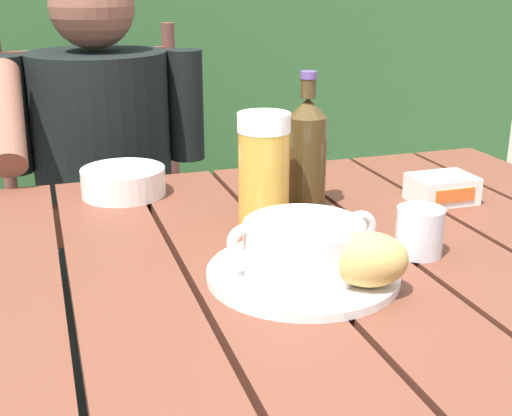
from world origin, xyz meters
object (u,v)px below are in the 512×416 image
(beer_bottle, at_px, (307,151))
(butter_tub, at_px, (442,189))
(chair_near_diner, at_px, (104,230))
(beer_glass, at_px, (264,170))
(table_knife, at_px, (377,248))
(soup_bowl, at_px, (303,245))
(water_glass_small, at_px, (419,231))
(person_eating, at_px, (105,177))
(bread_roll, at_px, (368,259))
(diner_bowl, at_px, (123,182))
(serving_plate, at_px, (303,273))

(beer_bottle, height_order, butter_tub, beer_bottle)
(chair_near_diner, xyz_separation_m, beer_bottle, (0.30, -0.71, 0.37))
(chair_near_diner, height_order, beer_glass, chair_near_diner)
(chair_near_diner, height_order, table_knife, chair_near_diner)
(soup_bowl, bearing_deg, butter_tub, 32.11)
(beer_glass, height_order, table_knife, beer_glass)
(soup_bowl, bearing_deg, water_glass_small, 6.94)
(soup_bowl, bearing_deg, person_eating, 103.28)
(person_eating, height_order, water_glass_small, person_eating)
(butter_tub, bearing_deg, water_glass_small, -129.62)
(person_eating, height_order, bread_roll, person_eating)
(soup_bowl, height_order, table_knife, soup_bowl)
(diner_bowl, bearing_deg, water_glass_small, -48.11)
(chair_near_diner, distance_m, person_eating, 0.29)
(beer_glass, height_order, diner_bowl, beer_glass)
(chair_near_diner, xyz_separation_m, soup_bowl, (0.18, -0.99, 0.32))
(water_glass_small, bearing_deg, soup_bowl, -173.06)
(bread_roll, xyz_separation_m, beer_bottle, (0.05, 0.34, 0.05))
(serving_plate, bearing_deg, water_glass_small, 6.94)
(person_eating, xyz_separation_m, beer_glass, (0.20, -0.57, 0.16))
(chair_near_diner, height_order, person_eating, person_eating)
(serving_plate, relative_size, bread_roll, 2.12)
(water_glass_small, relative_size, table_knife, 0.43)
(soup_bowl, distance_m, bread_roll, 0.09)
(beer_glass, distance_m, beer_bottle, 0.12)
(person_eating, relative_size, diner_bowl, 7.81)
(beer_glass, height_order, butter_tub, beer_glass)
(serving_plate, relative_size, diner_bowl, 1.70)
(serving_plate, height_order, beer_glass, beer_glass)
(soup_bowl, xyz_separation_m, water_glass_small, (0.19, 0.02, -0.01))
(chair_near_diner, bearing_deg, beer_glass, -75.74)
(serving_plate, relative_size, beer_bottle, 1.10)
(chair_near_diner, distance_m, table_knife, 1.03)
(beer_glass, bearing_deg, water_glass_small, -47.11)
(person_eating, xyz_separation_m, table_knife, (0.32, -0.73, 0.07))
(serving_plate, bearing_deg, diner_bowl, 112.53)
(bread_roll, distance_m, diner_bowl, 0.56)
(beer_bottle, distance_m, water_glass_small, 0.27)
(bread_roll, relative_size, beer_glass, 0.67)
(person_eating, bearing_deg, beer_bottle, -59.69)
(chair_near_diner, xyz_separation_m, person_eating, (-0.00, -0.20, 0.21))
(soup_bowl, relative_size, table_knife, 1.29)
(chair_near_diner, height_order, soup_bowl, chair_near_diner)
(soup_bowl, xyz_separation_m, beer_bottle, (0.11, 0.27, 0.05))
(beer_bottle, bearing_deg, bread_roll, -98.89)
(butter_tub, bearing_deg, beer_glass, -178.04)
(soup_bowl, distance_m, water_glass_small, 0.19)
(chair_near_diner, bearing_deg, person_eating, -90.83)
(person_eating, relative_size, soup_bowl, 5.66)
(soup_bowl, bearing_deg, chair_near_diner, 100.44)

